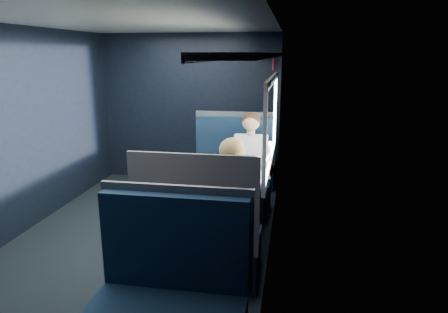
% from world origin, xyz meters
% --- Properties ---
extents(ground, '(2.80, 4.20, 0.01)m').
position_xyz_m(ground, '(0.00, 0.00, -0.01)').
color(ground, black).
extents(room_shell, '(3.00, 4.40, 2.40)m').
position_xyz_m(room_shell, '(0.02, 0.00, 1.48)').
color(room_shell, black).
rests_on(room_shell, ground).
extents(table, '(0.62, 1.00, 0.74)m').
position_xyz_m(table, '(1.03, 0.00, 0.66)').
color(table, '#54565E').
rests_on(table, ground).
extents(seat_bay_near, '(1.04, 0.62, 1.26)m').
position_xyz_m(seat_bay_near, '(0.84, 0.87, 0.42)').
color(seat_bay_near, '#0C1E37').
rests_on(seat_bay_near, ground).
extents(seat_bay_far, '(1.04, 0.62, 1.26)m').
position_xyz_m(seat_bay_far, '(0.85, -0.87, 0.41)').
color(seat_bay_far, '#0C1E37').
rests_on(seat_bay_far, ground).
extents(seat_row_front, '(1.04, 0.51, 1.16)m').
position_xyz_m(seat_row_front, '(0.85, 1.80, 0.41)').
color(seat_row_front, '#0C1E37').
rests_on(seat_row_front, ground).
extents(seat_row_back, '(1.04, 0.51, 1.16)m').
position_xyz_m(seat_row_back, '(0.85, -1.80, 0.41)').
color(seat_row_back, '#0C1E37').
rests_on(seat_row_back, ground).
extents(man, '(0.53, 0.56, 1.32)m').
position_xyz_m(man, '(1.10, 0.70, 0.72)').
color(man, black).
rests_on(man, ground).
extents(woman, '(0.53, 0.56, 1.32)m').
position_xyz_m(woman, '(1.10, -0.71, 0.73)').
color(woman, black).
rests_on(woman, ground).
extents(papers, '(0.68, 0.87, 0.01)m').
position_xyz_m(papers, '(0.94, 0.07, 0.74)').
color(papers, white).
rests_on(papers, table).
extents(laptop, '(0.24, 0.31, 0.22)m').
position_xyz_m(laptop, '(1.32, 0.03, 0.80)').
color(laptop, silver).
rests_on(laptop, table).
extents(bottle_small, '(0.06, 0.06, 0.20)m').
position_xyz_m(bottle_small, '(1.30, 0.37, 0.83)').
color(bottle_small, silver).
rests_on(bottle_small, table).
extents(cup, '(0.07, 0.07, 0.09)m').
position_xyz_m(cup, '(1.20, 0.44, 0.78)').
color(cup, white).
rests_on(cup, table).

